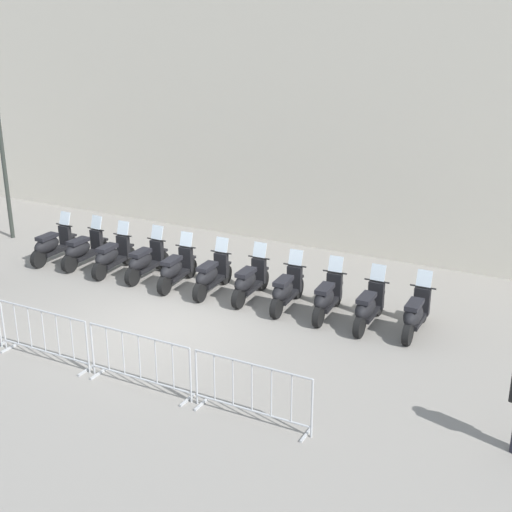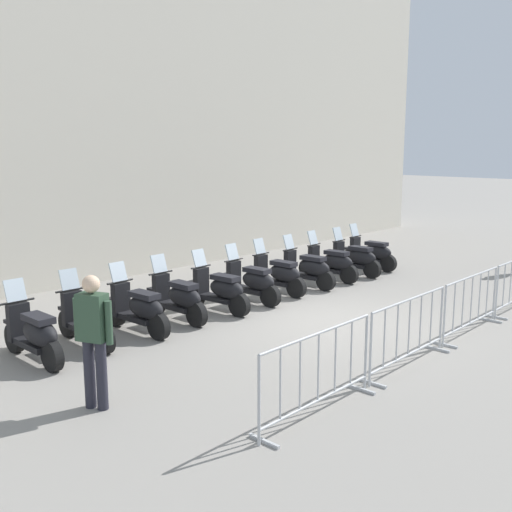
{
  "view_description": "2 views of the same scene",
  "coord_description": "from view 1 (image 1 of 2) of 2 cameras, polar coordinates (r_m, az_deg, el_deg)",
  "views": [
    {
      "loc": [
        10.04,
        -9.42,
        6.54
      ],
      "look_at": [
        1.05,
        1.97,
        1.3
      ],
      "focal_mm": 49.06,
      "sensor_mm": 36.0,
      "label": 1
    },
    {
      "loc": [
        -7.56,
        -7.87,
        3.21
      ],
      "look_at": [
        -0.78,
        1.36,
        1.17
      ],
      "focal_mm": 40.91,
      "sensor_mm": 36.0,
      "label": 2
    }
  ],
  "objects": [
    {
      "name": "motorcycle_5",
      "position": [
        16.66,
        -3.69,
        -1.61
      ],
      "size": [
        0.7,
        1.71,
        1.24
      ],
      "color": "black",
      "rests_on": "ground"
    },
    {
      "name": "motorcycle_4",
      "position": [
        17.13,
        -6.57,
        -1.08
      ],
      "size": [
        0.73,
        1.7,
        1.24
      ],
      "color": "black",
      "rests_on": "ground"
    },
    {
      "name": "ground_plane",
      "position": [
        15.24,
        -7.75,
        -5.75
      ],
      "size": [
        120.0,
        120.0,
        0.0
      ],
      "primitive_type": "plane",
      "color": "gray"
    },
    {
      "name": "motorcycle_8",
      "position": [
        15.47,
        5.79,
        -3.42
      ],
      "size": [
        0.73,
        1.7,
        1.24
      ],
      "color": "black",
      "rests_on": "ground"
    },
    {
      "name": "motorcycle_10",
      "position": [
        14.98,
        12.86,
        -4.65
      ],
      "size": [
        0.68,
        1.71,
        1.24
      ],
      "color": "black",
      "rests_on": "ground"
    },
    {
      "name": "motorcycle_7",
      "position": [
        15.81,
        2.46,
        -2.8
      ],
      "size": [
        0.71,
        1.71,
        1.24
      ],
      "color": "black",
      "rests_on": "ground"
    },
    {
      "name": "motorcycle_9",
      "position": [
        15.11,
        9.14,
        -4.16
      ],
      "size": [
        0.67,
        1.71,
        1.24
      ],
      "color": "black",
      "rests_on": "ground"
    },
    {
      "name": "motorcycle_1",
      "position": [
        18.93,
        -13.89,
        0.5
      ],
      "size": [
        0.62,
        1.72,
        1.24
      ],
      "color": "black",
      "rests_on": "ground"
    },
    {
      "name": "barrier_segment_1",
      "position": [
        14.15,
        -16.91,
        -6.22
      ],
      "size": [
        2.15,
        0.81,
        1.07
      ],
      "color": "#B2B5B7",
      "rests_on": "ground"
    },
    {
      "name": "barrier_segment_3",
      "position": [
        11.71,
        -0.34,
        -11.06
      ],
      "size": [
        2.15,
        0.81,
        1.07
      ],
      "color": "#B2B5B7",
      "rests_on": "ground"
    },
    {
      "name": "motorcycle_2",
      "position": [
        18.26,
        -11.68,
        -0.03
      ],
      "size": [
        0.71,
        1.71,
        1.24
      ],
      "color": "black",
      "rests_on": "ground"
    },
    {
      "name": "motorcycle_3",
      "position": [
        17.76,
        -9.02,
        -0.44
      ],
      "size": [
        0.66,
        1.72,
        1.24
      ],
      "color": "black",
      "rests_on": "ground"
    },
    {
      "name": "barrier_segment_2",
      "position": [
        12.79,
        -9.46,
        -8.5
      ],
      "size": [
        2.15,
        0.81,
        1.07
      ],
      "color": "#B2B5B7",
      "rests_on": "ground"
    },
    {
      "name": "motorcycle_6",
      "position": [
        16.28,
        -0.56,
        -2.09
      ],
      "size": [
        0.69,
        1.71,
        1.24
      ],
      "color": "black",
      "rests_on": "ground"
    },
    {
      "name": "building_facade",
      "position": [
        20.35,
        4.2,
        17.17
      ],
      "size": [
        27.96,
        7.59,
        11.2
      ],
      "primitive_type": "cube",
      "rotation": [
        0.0,
        0.0,
        0.19
      ],
      "color": "beige",
      "rests_on": "ground"
    },
    {
      "name": "motorcycle_0",
      "position": [
        19.5,
        -16.27,
        0.85
      ],
      "size": [
        0.66,
        1.72,
        1.24
      ],
      "color": "black",
      "rests_on": "ground"
    }
  ]
}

